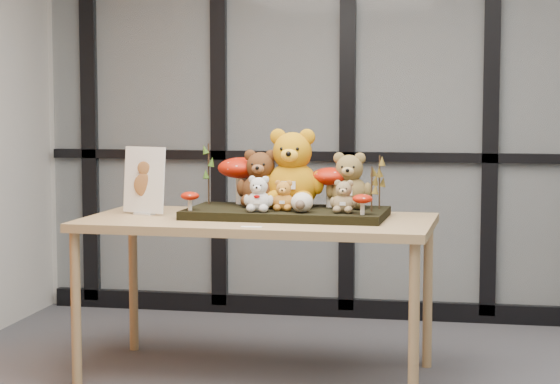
% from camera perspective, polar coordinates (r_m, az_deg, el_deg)
% --- Properties ---
extents(room_shell, '(5.00, 5.00, 5.00)m').
position_cam_1_polar(room_shell, '(4.02, 5.90, 8.84)').
color(room_shell, beige).
rests_on(room_shell, floor).
extents(glass_partition, '(4.90, 0.06, 2.78)m').
position_cam_1_polar(glass_partition, '(6.48, 7.80, 5.19)').
color(glass_partition, '#2D383F').
rests_on(glass_partition, floor).
extents(display_table, '(1.78, 0.94, 0.82)m').
position_cam_1_polar(display_table, '(5.13, -1.23, -2.20)').
color(display_table, tan).
rests_on(display_table, floor).
extents(diorama_tray, '(1.03, 0.54, 0.04)m').
position_cam_1_polar(diorama_tray, '(5.16, 0.36, -1.19)').
color(diorama_tray, black).
rests_on(diorama_tray, display_table).
extents(bear_pooh_yellow, '(0.35, 0.32, 0.44)m').
position_cam_1_polar(bear_pooh_yellow, '(5.23, 0.71, 1.58)').
color(bear_pooh_yellow, '#C2800B').
rests_on(bear_pooh_yellow, diorama_tray).
extents(bear_brown_medium, '(0.26, 0.23, 0.32)m').
position_cam_1_polar(bear_brown_medium, '(5.26, -1.10, 0.95)').
color(bear_brown_medium, '#4F2B13').
rests_on(bear_brown_medium, diorama_tray).
extents(bear_tan_back, '(0.25, 0.22, 0.31)m').
position_cam_1_polar(bear_tan_back, '(5.20, 3.92, 0.82)').
color(bear_tan_back, olive).
rests_on(bear_tan_back, diorama_tray).
extents(bear_small_yellow, '(0.13, 0.12, 0.17)m').
position_cam_1_polar(bear_small_yellow, '(5.06, 0.21, -0.11)').
color(bear_small_yellow, '#C07624').
rests_on(bear_small_yellow, diorama_tray).
extents(bear_white_bow, '(0.15, 0.14, 0.20)m').
position_cam_1_polar(bear_white_bow, '(5.02, -1.20, 0.00)').
color(bear_white_bow, silver).
rests_on(bear_white_bow, diorama_tray).
extents(bear_beige_small, '(0.14, 0.13, 0.18)m').
position_cam_1_polar(bear_beige_small, '(4.98, 3.61, -0.16)').
color(bear_beige_small, '#8F7750').
rests_on(bear_beige_small, diorama_tray).
extents(plush_cream_hedgehog, '(0.09, 0.08, 0.11)m').
position_cam_1_polar(plush_cream_hedgehog, '(4.99, 1.25, -0.53)').
color(plush_cream_hedgehog, silver).
rests_on(plush_cream_hedgehog, diorama_tray).
extents(mushroom_back_left, '(0.25, 0.25, 0.27)m').
position_cam_1_polar(mushroom_back_left, '(5.38, -2.21, 0.78)').
color(mushroom_back_left, '#9C1405').
rests_on(mushroom_back_left, diorama_tray).
extents(mushroom_back_right, '(0.20, 0.20, 0.23)m').
position_cam_1_polar(mushroom_back_right, '(5.23, 2.87, 0.38)').
color(mushroom_back_right, '#9C1405').
rests_on(mushroom_back_right, diorama_tray).
extents(mushroom_front_left, '(0.09, 0.09, 0.10)m').
position_cam_1_polar(mushroom_front_left, '(5.10, -5.09, -0.45)').
color(mushroom_front_left, '#9C1405').
rests_on(mushroom_front_left, diorama_tray).
extents(mushroom_front_right, '(0.10, 0.10, 0.11)m').
position_cam_1_polar(mushroom_front_right, '(4.91, 4.66, -0.64)').
color(mushroom_front_right, '#9C1405').
rests_on(mushroom_front_right, diorama_tray).
extents(sprig_green_far_left, '(0.05, 0.05, 0.32)m').
position_cam_1_polar(sprig_green_far_left, '(5.38, -4.04, 1.03)').
color(sprig_green_far_left, '#1D390D').
rests_on(sprig_green_far_left, diorama_tray).
extents(sprig_green_mid_left, '(0.05, 0.05, 0.23)m').
position_cam_1_polar(sprig_green_mid_left, '(5.38, -1.92, 0.53)').
color(sprig_green_mid_left, '#1D390D').
rests_on(sprig_green_mid_left, diorama_tray).
extents(sprig_dry_far_right, '(0.05, 0.05, 0.27)m').
position_cam_1_polar(sprig_dry_far_right, '(5.17, 5.62, 0.55)').
color(sprig_dry_far_right, brown).
rests_on(sprig_dry_far_right, diorama_tray).
extents(sprig_dry_mid_right, '(0.05, 0.05, 0.22)m').
position_cam_1_polar(sprig_dry_mid_right, '(5.04, 5.18, 0.17)').
color(sprig_dry_mid_right, brown).
rests_on(sprig_dry_mid_right, diorama_tray).
extents(sprig_green_centre, '(0.05, 0.05, 0.20)m').
position_cam_1_polar(sprig_green_centre, '(5.35, 0.12, 0.35)').
color(sprig_green_centre, '#1D390D').
rests_on(sprig_green_centre, diorama_tray).
extents(sign_holder, '(0.25, 0.11, 0.35)m').
position_cam_1_polar(sign_holder, '(5.31, -7.65, 0.54)').
color(sign_holder, silver).
rests_on(sign_holder, display_table).
extents(label_card, '(0.10, 0.03, 0.00)m').
position_cam_1_polar(label_card, '(4.77, -1.62, -1.98)').
color(label_card, white).
rests_on(label_card, display_table).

